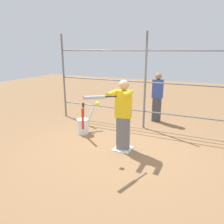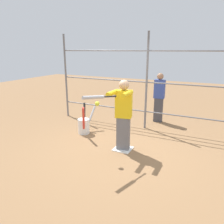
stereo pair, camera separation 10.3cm
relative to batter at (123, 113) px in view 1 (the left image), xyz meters
name	(u,v)px [view 1 (the left image)]	position (x,y,z in m)	size (l,w,h in m)	color
ground_plane	(123,149)	(0.00, -0.02, -0.87)	(24.00, 24.00, 0.00)	olive
home_plate	(123,149)	(0.00, -0.02, -0.86)	(0.40, 0.40, 0.02)	white
fence_backstop	(145,82)	(0.00, -1.62, 0.48)	(5.64, 0.06, 2.70)	slate
batter	(123,113)	(0.00, 0.00, 0.00)	(0.41, 0.60, 1.61)	slate
baseball_bat_swinging	(97,97)	(0.18, 0.86, 0.52)	(0.34, 0.76, 0.14)	black
softball_in_flight	(97,104)	(0.37, 0.50, 0.29)	(0.10, 0.10, 0.10)	yellow
bat_bucket	(83,125)	(1.37, -0.47, -0.63)	(0.50, 0.98, 0.86)	white
bystander_behind_fence	(157,97)	(-0.19, -2.38, -0.07)	(0.32, 0.20, 1.54)	#3F3F47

